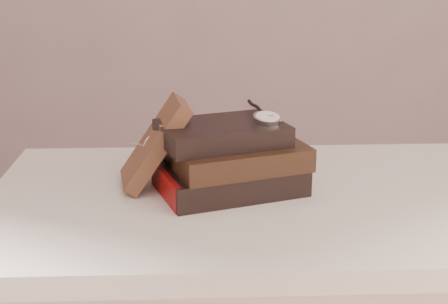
{
  "coord_description": "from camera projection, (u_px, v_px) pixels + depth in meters",
  "views": [
    {
      "loc": [
        -0.11,
        -0.75,
        1.19
      ],
      "look_at": [
        -0.06,
        0.37,
        0.82
      ],
      "focal_mm": 51.18,
      "sensor_mm": 36.0,
      "label": 1
    }
  ],
  "objects": [
    {
      "name": "book_stack",
      "position": [
        230.0,
        159.0,
        1.19
      ],
      "size": [
        0.31,
        0.25,
        0.13
      ],
      "color": "black",
      "rests_on": "table"
    },
    {
      "name": "pocket_watch",
      "position": [
        267.0,
        117.0,
        1.18
      ],
      "size": [
        0.07,
        0.16,
        0.02
      ],
      "color": "silver",
      "rests_on": "book_stack"
    },
    {
      "name": "journal",
      "position": [
        155.0,
        143.0,
        1.2
      ],
      "size": [
        0.15,
        0.14,
        0.17
      ],
      "primitive_type": "cube",
      "rotation": [
        0.0,
        0.61,
        0.16
      ],
      "color": "#432619",
      "rests_on": "table"
    },
    {
      "name": "table",
      "position": [
        255.0,
        239.0,
        1.22
      ],
      "size": [
        1.0,
        0.6,
        0.75
      ],
      "color": "silver",
      "rests_on": "ground"
    },
    {
      "name": "eyeglasses",
      "position": [
        169.0,
        145.0,
        1.23
      ],
      "size": [
        0.14,
        0.15,
        0.05
      ],
      "color": "silver",
      "rests_on": "book_stack"
    }
  ]
}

